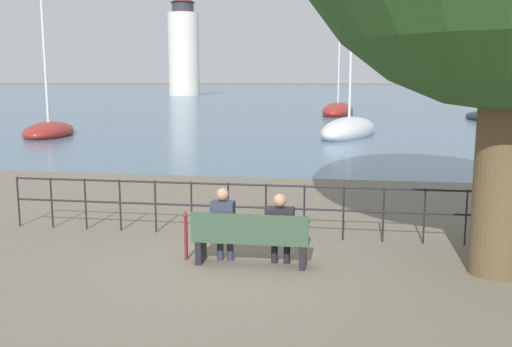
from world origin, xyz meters
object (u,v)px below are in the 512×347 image
at_px(seated_person_left, 223,222).
at_px(seated_person_right, 280,226).
at_px(sailboat_4, 495,118).
at_px(sailboat_1, 338,111).
at_px(sailboat_0, 49,131).
at_px(harbor_lighthouse, 184,49).
at_px(park_bench, 251,240).
at_px(closed_umbrella, 186,232).
at_px(sailboat_2, 349,130).

distance_m(seated_person_left, seated_person_right, 0.94).
bearing_deg(sailboat_4, sailboat_1, 138.14).
xyz_separation_m(seated_person_right, sailboat_0, (-15.04, 19.93, -0.41)).
relative_size(sailboat_4, harbor_lighthouse, 0.62).
bearing_deg(park_bench, closed_umbrella, 172.63).
bearing_deg(harbor_lighthouse, sailboat_1, -62.31).
bearing_deg(seated_person_right, sailboat_0, 127.03).
xyz_separation_m(sailboat_0, sailboat_1, (15.27, 21.27, 0.10)).
height_order(seated_person_right, closed_umbrella, seated_person_right).
relative_size(seated_person_right, sailboat_0, 0.14).
height_order(sailboat_0, harbor_lighthouse, harbor_lighthouse).
relative_size(seated_person_left, sailboat_0, 0.15).
distance_m(seated_person_left, closed_umbrella, 0.70).
relative_size(seated_person_left, harbor_lighthouse, 0.07).
distance_m(sailboat_1, sailboat_2, 19.08).
xyz_separation_m(park_bench, closed_umbrella, (-1.13, 0.15, 0.04)).
bearing_deg(seated_person_left, sailboat_2, 84.60).
bearing_deg(sailboat_0, park_bench, -67.81).
bearing_deg(seated_person_right, sailboat_2, 87.03).
bearing_deg(sailboat_2, sailboat_4, 68.33).
relative_size(sailboat_0, sailboat_1, 0.66).
bearing_deg(sailboat_1, sailboat_4, -22.44).
distance_m(park_bench, seated_person_left, 0.54).
bearing_deg(sailboat_4, park_bench, -122.49).
relative_size(closed_umbrella, sailboat_0, 0.10).
bearing_deg(park_bench, harbor_lighthouse, 106.72).
bearing_deg(seated_person_left, harbor_lighthouse, 106.49).
relative_size(park_bench, seated_person_left, 1.50).
height_order(closed_umbrella, harbor_lighthouse, harbor_lighthouse).
relative_size(park_bench, harbor_lighthouse, 0.10).
height_order(sailboat_2, harbor_lighthouse, harbor_lighthouse).
bearing_deg(seated_person_left, closed_umbrella, 174.05).
relative_size(seated_person_right, sailboat_4, 0.10).
relative_size(seated_person_left, sailboat_4, 0.11).
distance_m(seated_person_right, sailboat_0, 24.97).
bearing_deg(harbor_lighthouse, sailboat_4, -56.91).
bearing_deg(harbor_lighthouse, closed_umbrella, -73.85).
height_order(park_bench, sailboat_2, sailboat_2).
relative_size(park_bench, seated_person_right, 1.58).
height_order(seated_person_left, sailboat_0, sailboat_0).
bearing_deg(closed_umbrella, sailboat_1, 87.44).
bearing_deg(sailboat_2, park_bench, -76.23).
xyz_separation_m(seated_person_right, sailboat_4, (11.74, 34.93, -0.41)).
relative_size(sailboat_2, harbor_lighthouse, 0.59).
xyz_separation_m(seated_person_left, sailboat_2, (2.09, 22.14, -0.35)).
relative_size(sailboat_1, sailboat_2, 1.14).
distance_m(sailboat_2, harbor_lighthouse, 84.14).
bearing_deg(sailboat_4, sailboat_2, -142.89).
xyz_separation_m(sailboat_0, sailboat_2, (16.19, 2.21, 0.09)).
distance_m(sailboat_0, harbor_lighthouse, 81.66).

